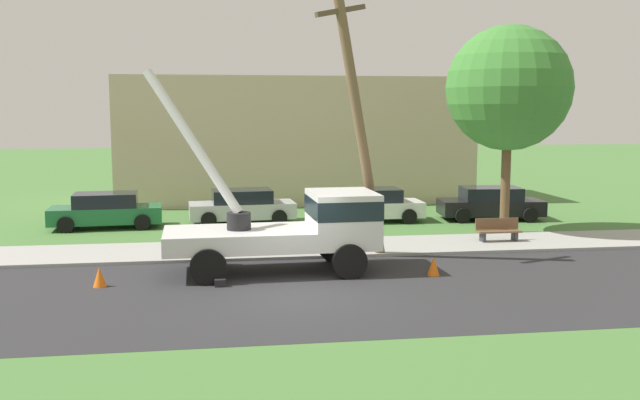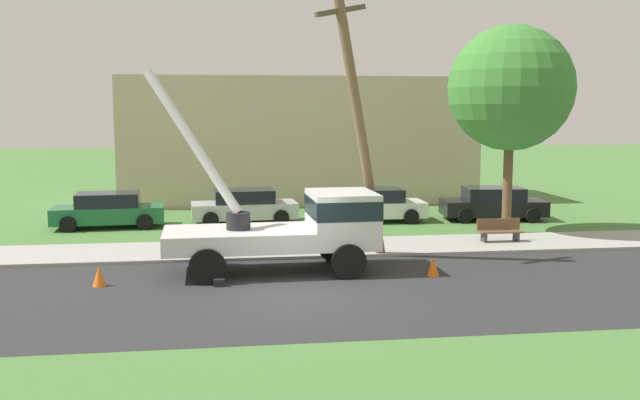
% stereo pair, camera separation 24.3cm
% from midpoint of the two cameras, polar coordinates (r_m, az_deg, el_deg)
% --- Properties ---
extents(ground_plane, '(120.00, 120.00, 0.00)m').
position_cam_midpoint_polar(ground_plane, '(30.40, -3.83, -1.71)').
color(ground_plane, '#477538').
extents(road_asphalt, '(80.00, 8.14, 0.01)m').
position_cam_midpoint_polar(road_asphalt, '(18.69, -1.24, -7.47)').
color(road_asphalt, '#2B2B2D').
rests_on(road_asphalt, ground).
extents(sidewalk_strip, '(80.00, 3.16, 0.10)m').
position_cam_midpoint_polar(sidewalk_strip, '(24.16, -2.77, -3.95)').
color(sidewalk_strip, '#9E9E99').
rests_on(sidewalk_strip, ground).
extents(utility_truck, '(6.83, 3.21, 5.98)m').
position_cam_midpoint_polar(utility_truck, '(20.87, -1.38, -1.96)').
color(utility_truck, silver).
rests_on(utility_truck, ground).
extents(leaning_utility_pole, '(2.55, 1.37, 8.87)m').
position_cam_midpoint_polar(leaning_utility_pole, '(22.28, 3.40, 6.77)').
color(leaning_utility_pole, brown).
rests_on(leaning_utility_pole, ground).
extents(traffic_cone_ahead, '(0.36, 0.36, 0.56)m').
position_cam_midpoint_polar(traffic_cone_ahead, '(20.71, 9.46, -5.31)').
color(traffic_cone_ahead, orange).
rests_on(traffic_cone_ahead, ground).
extents(traffic_cone_behind, '(0.36, 0.36, 0.56)m').
position_cam_midpoint_polar(traffic_cone_behind, '(20.14, -17.10, -5.90)').
color(traffic_cone_behind, orange).
rests_on(traffic_cone_behind, ground).
extents(traffic_cone_curbside, '(0.36, 0.36, 0.56)m').
position_cam_midpoint_polar(traffic_cone_curbside, '(22.61, 3.12, -4.15)').
color(traffic_cone_curbside, orange).
rests_on(traffic_cone_curbside, ground).
extents(parked_sedan_green, '(4.51, 2.21, 1.42)m').
position_cam_midpoint_polar(parked_sedan_green, '(29.85, -16.51, -0.79)').
color(parked_sedan_green, '#1E6638').
rests_on(parked_sedan_green, ground).
extents(parked_sedan_silver, '(4.51, 2.20, 1.42)m').
position_cam_midpoint_polar(parked_sedan_silver, '(29.96, -5.92, -0.50)').
color(parked_sedan_silver, '#B7B7BF').
rests_on(parked_sedan_silver, ground).
extents(parked_sedan_white, '(4.41, 2.03, 1.42)m').
position_cam_midpoint_polar(parked_sedan_white, '(30.21, 4.51, -0.41)').
color(parked_sedan_white, silver).
rests_on(parked_sedan_white, ground).
extents(parked_sedan_black, '(4.55, 2.29, 1.42)m').
position_cam_midpoint_polar(parked_sedan_black, '(31.53, 14.04, -0.28)').
color(parked_sedan_black, black).
rests_on(parked_sedan_black, ground).
extents(park_bench, '(1.60, 0.45, 0.90)m').
position_cam_midpoint_polar(park_bench, '(25.99, 14.58, -2.45)').
color(park_bench, brown).
rests_on(park_bench, ground).
extents(roadside_tree_near, '(4.76, 4.76, 7.96)m').
position_cam_midpoint_polar(roadside_tree_near, '(28.03, 15.41, 8.69)').
color(roadside_tree_near, brown).
rests_on(roadside_tree_near, ground).
extents(lowrise_building_backdrop, '(18.00, 6.00, 6.40)m').
position_cam_midpoint_polar(lowrise_building_backdrop, '(37.47, -1.62, 4.93)').
color(lowrise_building_backdrop, '#C6B293').
rests_on(lowrise_building_backdrop, ground).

